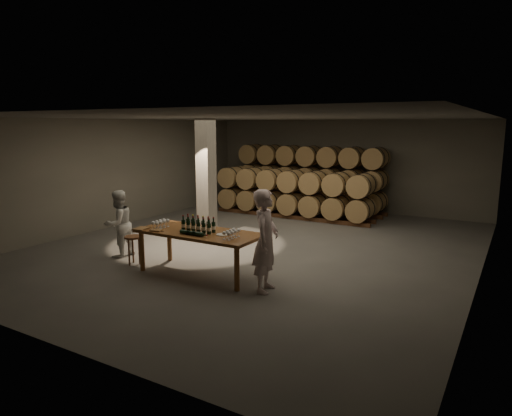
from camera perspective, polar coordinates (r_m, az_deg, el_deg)
The scene contains 15 objects.
room at distance 12.39m, azimuth -6.23°, elevation 3.69°, with size 12.00×12.00×12.00m.
tasting_table at distance 9.34m, azimuth -7.11°, elevation -3.54°, with size 2.60×1.10×0.90m.
barrel_stack_back at distance 16.34m, azimuth 6.73°, elevation 3.85°, with size 5.48×0.95×2.31m.
barrel_stack_front at distance 15.13m, azimuth 4.56°, elevation 1.96°, with size 5.48×0.95×1.57m.
bottle_cluster at distance 9.29m, azimuth -7.23°, elevation -2.24°, with size 0.73×0.23×0.32m.
lying_bottles at distance 9.00m, azimuth -7.98°, elevation -3.12°, with size 0.64×0.09×0.09m.
glass_cluster_left at distance 9.74m, azimuth -11.86°, elevation -1.74°, with size 0.19×0.41×0.17m.
glass_cluster_right at distance 8.71m, azimuth -3.09°, elevation -3.03°, with size 0.19×0.41×0.16m.
plate at distance 8.97m, azimuth -4.19°, elevation -3.33°, with size 0.25×0.25×0.01m, color silver.
notebook_near at distance 9.50m, azimuth -12.37°, elevation -2.72°, with size 0.22×0.18×0.03m, color olive.
notebook_corner at distance 9.73m, azimuth -14.14°, elevation -2.51°, with size 0.24×0.31×0.03m, color olive.
pen at distance 9.43m, azimuth -11.74°, elevation -2.86°, with size 0.01×0.01×0.13m, color black.
stool at distance 10.35m, azimuth -15.09°, elevation -4.03°, with size 0.38×0.38×0.63m.
person_man at distance 8.30m, azimuth 1.22°, elevation -4.14°, with size 0.69×0.45×1.90m, color beige.
person_woman at distance 11.00m, azimuth -16.80°, elevation -1.89°, with size 0.76×0.59×1.56m, color silver.
Camera 1 is at (5.54, -9.68, 3.02)m, focal length 32.00 mm.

